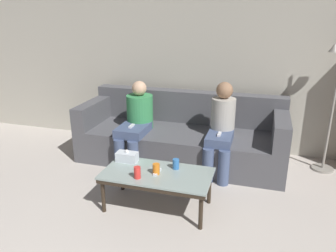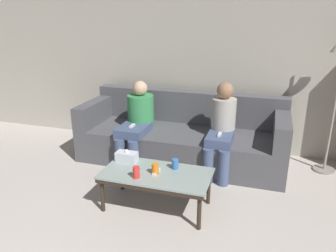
% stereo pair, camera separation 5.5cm
% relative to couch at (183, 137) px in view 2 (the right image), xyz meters
% --- Properties ---
extents(wall_back, '(12.00, 0.06, 2.60)m').
position_rel_couch_xyz_m(wall_back, '(0.00, 0.55, 0.99)').
color(wall_back, '#B7B2A3').
rests_on(wall_back, ground_plane).
extents(couch, '(2.62, 0.96, 0.85)m').
position_rel_couch_xyz_m(couch, '(0.00, 0.00, 0.00)').
color(couch, '#515156').
rests_on(couch, ground_plane).
extents(coffee_table, '(1.07, 0.55, 0.39)m').
position_rel_couch_xyz_m(coffee_table, '(0.06, -1.22, 0.04)').
color(coffee_table, '#8C9E99').
rests_on(coffee_table, ground_plane).
extents(cup_near_left, '(0.07, 0.07, 0.10)m').
position_rel_couch_xyz_m(cup_near_left, '(0.21, -1.08, 0.13)').
color(cup_near_left, '#3372BF').
rests_on(cup_near_left, coffee_table).
extents(cup_near_right, '(0.06, 0.06, 0.11)m').
position_rel_couch_xyz_m(cup_near_right, '(-0.08, -1.37, 0.14)').
color(cup_near_right, red).
rests_on(cup_near_right, coffee_table).
extents(cup_far_center, '(0.07, 0.07, 0.11)m').
position_rel_couch_xyz_m(cup_far_center, '(0.06, -1.24, 0.13)').
color(cup_far_center, orange).
rests_on(cup_far_center, coffee_table).
extents(tissue_box, '(0.22, 0.12, 0.13)m').
position_rel_couch_xyz_m(tissue_box, '(-0.32, -1.06, 0.13)').
color(tissue_box, silver).
rests_on(tissue_box, coffee_table).
extents(game_remote, '(0.04, 0.15, 0.02)m').
position_rel_couch_xyz_m(game_remote, '(0.06, -1.22, 0.09)').
color(game_remote, white).
rests_on(game_remote, coffee_table).
extents(seated_person_left_end, '(0.34, 0.72, 1.04)m').
position_rel_couch_xyz_m(seated_person_left_end, '(-0.54, -0.24, 0.25)').
color(seated_person_left_end, '#47567A').
rests_on(seated_person_left_end, ground_plane).
extents(seated_person_mid_left, '(0.31, 0.66, 1.09)m').
position_rel_couch_xyz_m(seated_person_mid_left, '(0.54, -0.24, 0.27)').
color(seated_person_mid_left, '#47567A').
rests_on(seated_person_mid_left, ground_plane).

